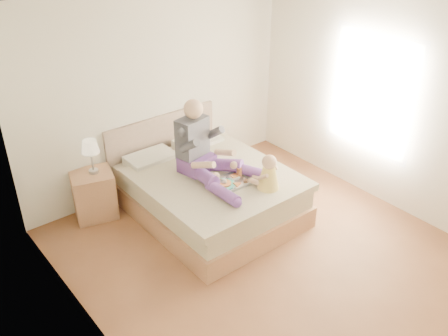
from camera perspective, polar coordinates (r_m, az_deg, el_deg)
room at (r=5.11m, az=5.68°, el=4.17°), size 4.02×4.22×2.71m
bed at (r=6.36m, az=-2.09°, el=-2.47°), size 1.70×2.18×1.00m
nightstand at (r=6.48m, az=-14.63°, el=-2.97°), size 0.60×0.56×0.61m
lamp at (r=6.19m, az=-15.04°, el=2.18°), size 0.21×0.21×0.44m
adult at (r=6.00m, az=-2.16°, el=1.71°), size 0.83×1.22×0.95m
tray at (r=5.91m, az=0.67°, el=-1.51°), size 0.45×0.36×0.13m
baby at (r=5.78m, az=5.04°, el=-0.75°), size 0.29×0.39×0.43m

